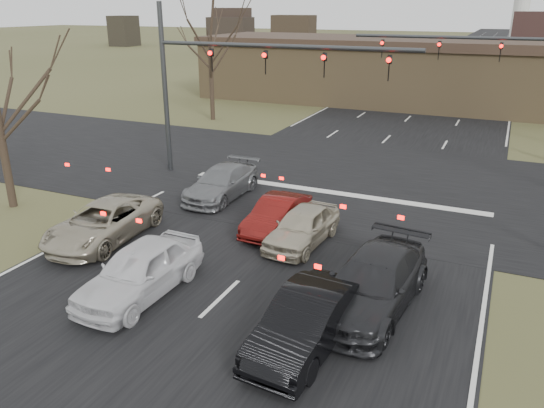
# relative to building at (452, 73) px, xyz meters

# --- Properties ---
(ground) EXTENTS (360.00, 360.00, 0.00)m
(ground) POSITION_rel_building_xyz_m (-2.00, -38.00, -2.67)
(ground) COLOR #494A27
(ground) RESTS_ON ground
(road_main) EXTENTS (14.00, 300.00, 0.02)m
(road_main) POSITION_rel_building_xyz_m (-2.00, 22.00, -2.66)
(road_main) COLOR black
(road_main) RESTS_ON ground
(road_cross) EXTENTS (200.00, 14.00, 0.02)m
(road_cross) POSITION_rel_building_xyz_m (-2.00, -23.00, -2.65)
(road_cross) COLOR black
(road_cross) RESTS_ON ground
(building) EXTENTS (42.40, 10.40, 5.30)m
(building) POSITION_rel_building_xyz_m (0.00, 0.00, 0.00)
(building) COLOR olive
(building) RESTS_ON ground
(mast_arm_near) EXTENTS (12.12, 0.24, 8.00)m
(mast_arm_near) POSITION_rel_building_xyz_m (-7.23, -25.00, 2.41)
(mast_arm_near) COLOR #383A3D
(mast_arm_near) RESTS_ON ground
(mast_arm_far) EXTENTS (11.12, 0.24, 8.00)m
(mast_arm_far) POSITION_rel_building_xyz_m (4.18, -15.00, 2.35)
(mast_arm_far) COLOR #383A3D
(mast_arm_far) RESTS_ON ground
(tree_left_far) EXTENTS (5.70, 5.70, 9.50)m
(tree_left_far) POSITION_rel_building_xyz_m (-15.00, -13.00, 4.68)
(tree_left_far) COLOR black
(tree_left_far) RESTS_ON ground
(car_silver_suv) EXTENTS (2.54, 4.98, 1.35)m
(car_silver_suv) POSITION_rel_building_xyz_m (-7.73, -33.12, -1.99)
(car_silver_suv) COLOR #ADA48C
(car_silver_suv) RESTS_ON ground
(car_white_sedan) EXTENTS (1.89, 4.49, 1.52)m
(car_white_sedan) POSITION_rel_building_xyz_m (-4.19, -35.67, -1.91)
(car_white_sedan) COLOR silver
(car_white_sedan) RESTS_ON ground
(car_black_hatch) EXTENTS (1.82, 4.39, 1.41)m
(car_black_hatch) POSITION_rel_building_xyz_m (1.00, -36.06, -1.96)
(car_black_hatch) COLOR black
(car_black_hatch) RESTS_ON ground
(car_charcoal_sedan) EXTENTS (2.61, 5.35, 1.50)m
(car_charcoal_sedan) POSITION_rel_building_xyz_m (2.00, -33.67, -1.92)
(car_charcoal_sedan) COLOR black
(car_charcoal_sedan) RESTS_ON ground
(car_grey_ahead) EXTENTS (1.86, 4.55, 1.32)m
(car_grey_ahead) POSITION_rel_building_xyz_m (-6.15, -27.47, -2.01)
(car_grey_ahead) COLOR slate
(car_grey_ahead) RESTS_ON ground
(car_red_ahead) EXTENTS (1.43, 3.79, 1.24)m
(car_red_ahead) POSITION_rel_building_xyz_m (-2.51, -29.82, -2.05)
(car_red_ahead) COLOR #5C0F0D
(car_red_ahead) RESTS_ON ground
(car_silver_ahead) EXTENTS (1.83, 3.97, 1.32)m
(car_silver_ahead) POSITION_rel_building_xyz_m (-1.23, -30.56, -2.01)
(car_silver_ahead) COLOR #BEB399
(car_silver_ahead) RESTS_ON ground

